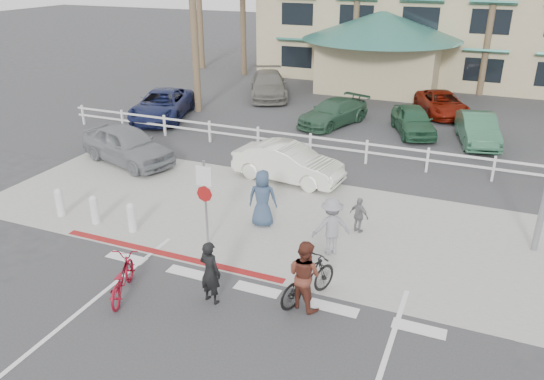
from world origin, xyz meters
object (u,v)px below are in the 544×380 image
at_px(car_red_compact, 127,145).
at_px(bike_black, 308,280).
at_px(sign_post, 206,199).
at_px(bike_red, 122,278).
at_px(car_white_sedan, 288,163).

bearing_deg(car_red_compact, bike_black, -104.45).
distance_m(sign_post, car_red_compact, 7.90).
bearing_deg(bike_red, bike_black, 177.92).
bearing_deg(sign_post, car_white_sedan, 85.89).
height_order(bike_red, car_white_sedan, car_white_sedan).
height_order(bike_red, car_red_compact, car_red_compact).
bearing_deg(car_white_sedan, bike_black, -148.43).
relative_size(bike_red, car_red_compact, 0.42).
bearing_deg(bike_red, car_white_sedan, -119.45).
height_order(sign_post, car_white_sedan, sign_post).
bearing_deg(car_red_compact, bike_red, -126.56).
distance_m(sign_post, bike_black, 4.01).
bearing_deg(car_red_compact, sign_post, -109.19).
xyz_separation_m(sign_post, bike_black, (3.61, -1.49, -0.88)).
relative_size(sign_post, bike_red, 1.56).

